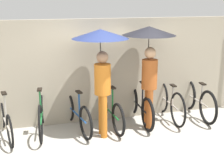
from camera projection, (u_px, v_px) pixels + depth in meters
name	position (u px, v px, depth m)	size (l,w,h in m)	color
ground_plane	(129.00, 153.00, 5.59)	(30.00, 30.00, 0.00)	#9E998E
back_wall	(104.00, 70.00, 6.92)	(12.27, 0.12, 2.27)	gray
parked_bicycle_0	(5.00, 120.00, 6.19)	(0.50, 1.67, 1.09)	black
parked_bicycle_1	(42.00, 114.00, 6.40)	(0.44, 1.78, 1.01)	black
parked_bicycle_2	(76.00, 113.00, 6.55)	(0.49, 1.76, 1.07)	black
parked_bicycle_3	(110.00, 110.00, 6.69)	(0.44, 1.73, 1.10)	black
parked_bicycle_4	(139.00, 105.00, 6.95)	(0.44, 1.81, 1.07)	black
parked_bicycle_5	(169.00, 102.00, 7.11)	(0.44, 1.72, 0.99)	black
parked_bicycle_6	(197.00, 100.00, 7.27)	(0.44, 1.76, 1.11)	black
pedestrian_leading	(101.00, 51.00, 5.96)	(1.10, 1.10, 2.12)	#C66B1E
pedestrian_center	(149.00, 48.00, 6.29)	(1.09, 1.09, 2.15)	#9E4C1E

